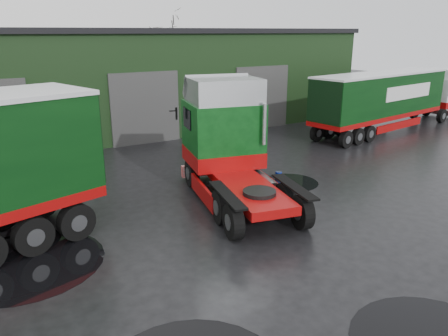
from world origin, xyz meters
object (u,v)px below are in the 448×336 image
at_px(warehouse, 111,78).
at_px(lorry_right, 380,103).
at_px(wash_bucket, 278,175).
at_px(tree_back_b, 162,58).
at_px(hero_tractor, 241,146).

height_order(warehouse, lorry_right, warehouse).
height_order(warehouse, wash_bucket, warehouse).
bearing_deg(tree_back_b, hero_tractor, -107.74).
xyz_separation_m(warehouse, hero_tractor, (-0.50, -16.58, -0.91)).
distance_m(warehouse, tree_back_b, 12.82).
xyz_separation_m(hero_tractor, lorry_right, (13.93, 5.58, -0.36)).
xyz_separation_m(hero_tractor, tree_back_b, (8.50, 26.58, 1.50)).
distance_m(warehouse, hero_tractor, 16.61).
bearing_deg(lorry_right, warehouse, -137.43).
height_order(wash_bucket, tree_back_b, tree_back_b).
relative_size(warehouse, tree_back_b, 4.32).
bearing_deg(hero_tractor, tree_back_b, 84.67).
xyz_separation_m(warehouse, wash_bucket, (2.62, -14.84, -3.02)).
xyz_separation_m(hero_tractor, wash_bucket, (3.13, 1.74, -2.11)).
bearing_deg(warehouse, lorry_right, -39.32).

